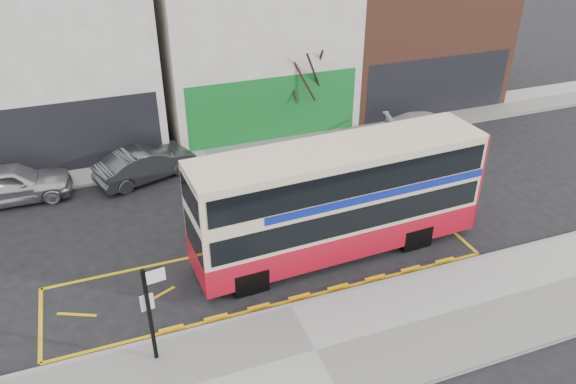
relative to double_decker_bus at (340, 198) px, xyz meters
name	(u,v)px	position (x,y,z in m)	size (l,w,h in m)	color
ground	(286,301)	(-2.58, -1.88, -2.06)	(120.00, 120.00, 0.00)	black
pavement	(315,352)	(-2.58, -4.18, -1.98)	(40.00, 4.00, 0.15)	#9A9892
kerb	(290,307)	(-2.58, -2.26, -1.98)	(40.00, 0.15, 0.15)	gray
far_pavement	(203,151)	(-2.58, 9.12, -1.98)	(50.00, 3.00, 0.15)	#9A9892
road_markings	(269,270)	(-2.58, -0.28, -2.05)	(14.00, 3.40, 0.01)	#DCA80B
terrace_left	(52,27)	(-8.08, 13.11, 3.26)	(8.00, 8.01, 11.80)	white
terrace_green_shop	(247,16)	(0.92, 13.11, 3.01)	(9.00, 8.01, 11.30)	white
terrace_right	(404,12)	(9.92, 13.11, 2.51)	(9.00, 8.01, 10.30)	brown
double_decker_bus	(340,198)	(0.00, 0.00, 0.00)	(9.90, 2.70, 3.92)	beige
bus_stop_post	(151,306)	(-6.58, -2.91, -0.15)	(0.73, 0.15, 2.92)	black
car_silver	(10,183)	(-10.58, 7.49, -1.29)	(1.82, 4.52, 1.54)	#AFAFB4
car_grey	(146,164)	(-5.36, 7.49, -1.36)	(1.48, 4.25, 1.40)	#3B3D42
car_white	(428,126)	(8.03, 6.93, -1.45)	(1.71, 4.21, 1.22)	white
street_tree_right	(304,59)	(2.56, 9.53, 1.68)	(2.54, 2.54, 5.48)	#321C16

